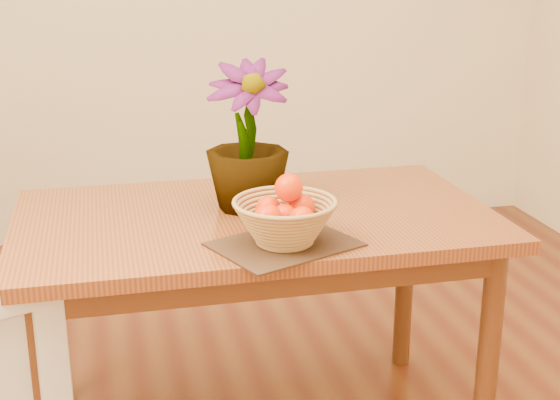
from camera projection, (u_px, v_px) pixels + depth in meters
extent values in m
cube|color=brown|center=(255.00, 220.00, 2.31)|extent=(1.40, 0.80, 0.04)
cube|color=#4B2811|center=(256.00, 239.00, 2.33)|extent=(1.28, 0.68, 0.08)
cylinder|color=#4B2811|center=(488.00, 361.00, 2.26)|extent=(0.06, 0.06, 0.71)
cylinder|color=#4B2811|center=(55.00, 309.00, 2.58)|extent=(0.06, 0.06, 0.71)
cylinder|color=#4B2811|center=(405.00, 276.00, 2.85)|extent=(0.06, 0.06, 0.71)
cube|color=#3A2615|center=(285.00, 244.00, 2.05)|extent=(0.43, 0.38, 0.01)
cylinder|color=#AF8A48|center=(285.00, 242.00, 2.05)|extent=(0.14, 0.14, 0.01)
sphere|color=red|center=(285.00, 215.00, 2.03)|extent=(0.06, 0.06, 0.06)
sphere|color=red|center=(301.00, 208.00, 2.07)|extent=(0.08, 0.08, 0.08)
sphere|color=red|center=(268.00, 209.00, 2.07)|extent=(0.07, 0.07, 0.07)
sphere|color=red|center=(268.00, 219.00, 1.99)|extent=(0.08, 0.08, 0.08)
sphere|color=red|center=(302.00, 220.00, 1.99)|extent=(0.07, 0.07, 0.07)
sphere|color=red|center=(289.00, 188.00, 2.04)|extent=(0.08, 0.08, 0.08)
imported|color=#214F16|center=(247.00, 137.00, 2.28)|extent=(0.29, 0.29, 0.44)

